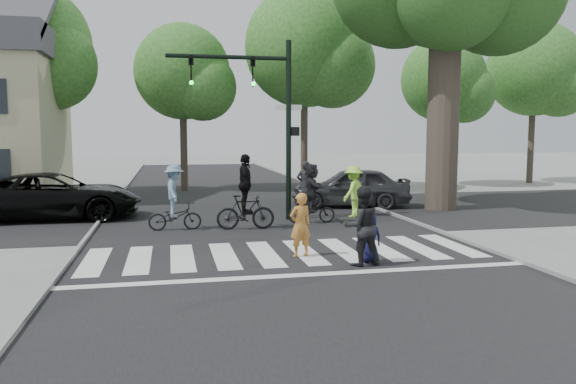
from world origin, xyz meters
The scene contains 22 objects.
ground centered at (0.00, 0.00, 0.00)m, with size 120.00×120.00×0.00m, color gray.
road_stem centered at (0.00, 5.00, 0.01)m, with size 10.00×70.00×0.01m, color black.
road_cross centered at (0.00, 8.00, 0.01)m, with size 70.00×10.00×0.01m, color black.
curb_left centered at (-5.05, 5.00, 0.05)m, with size 0.10×70.00×0.10m, color gray.
curb_right centered at (5.05, 5.00, 0.05)m, with size 0.10×70.00×0.10m, color gray.
crosswalk centered at (0.00, 0.66, 0.01)m, with size 10.00×3.85×0.01m.
traffic_signal centered at (0.35, 6.20, 3.90)m, with size 4.45×0.29×6.00m.
bg_tree_1 centered at (-8.70, 15.48, 6.65)m, with size 6.09×5.80×9.80m.
bg_tree_2 centered at (-1.76, 16.62, 5.78)m, with size 5.04×4.80×8.40m.
bg_tree_3 centered at (4.31, 15.27, 6.94)m, with size 6.30×6.00×10.20m.
bg_tree_4 centered at (12.23, 16.12, 5.64)m, with size 4.83×4.60×8.15m.
bg_tree_5 centered at (18.27, 16.69, 6.36)m, with size 5.67×5.40×9.30m.
pedestrian_woman centered at (0.28, 0.55, 0.77)m, with size 0.56×0.37×1.54m, color #C38134.
pedestrian_child centered at (1.69, -0.41, 0.58)m, with size 0.56×0.37×1.15m, color #12133A.
pedestrian_adult centered at (1.41, -0.61, 0.89)m, with size 0.86×0.67×1.77m, color black.
cyclist_left centered at (-2.62, 4.88, 0.87)m, with size 1.59×1.04×2.01m.
cyclist_mid centered at (-0.50, 4.58, 0.95)m, with size 1.80×1.10×2.32m.
cyclist_right centered at (1.79, 5.33, 0.87)m, with size 1.56×1.46×1.96m.
car_suv centered at (-6.63, 7.97, 0.80)m, with size 2.66×5.76×1.60m, color black.
car_grey centered at (4.30, 8.88, 0.79)m, with size 1.88×4.66×1.59m, color #323236.
bystander_hivis centered at (3.57, 6.38, 0.90)m, with size 1.17×0.67×1.81m, color #B0FF49.
bystander_dark centered at (2.41, 8.75, 0.93)m, with size 0.68×0.45×1.87m, color black.
Camera 1 is at (-2.76, -12.34, 2.98)m, focal length 35.00 mm.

